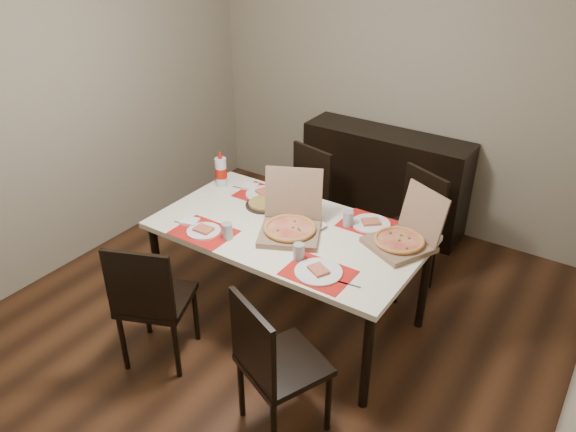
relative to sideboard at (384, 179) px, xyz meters
The scene contains 18 objects.
ground 1.84m from the sideboard, 90.00° to the right, with size 3.80×4.00×0.02m, color #472816.
room_walls 1.86m from the sideboard, 90.00° to the right, with size 3.84×4.02×2.62m.
sideboard is the anchor object (origin of this frame).
dining_table 1.66m from the sideboard, 88.64° to the right, with size 1.80×1.00×0.75m.
chair_near_left 2.53m from the sideboard, 99.60° to the right, with size 0.55×0.55×0.93m.
chair_near_right 2.57m from the sideboard, 78.27° to the right, with size 0.55×0.55×0.93m.
chair_far_left 0.91m from the sideboard, 113.79° to the right, with size 0.50×0.50×0.93m.
chair_far_right 0.93m from the sideboard, 52.84° to the right, with size 0.56×0.56×0.93m.
setting_near_left 2.04m from the sideboard, 100.71° to the right, with size 0.48×0.30×0.11m.
setting_near_right 2.03m from the sideboard, 77.53° to the right, with size 0.49×0.30×0.11m.
setting_far_left 1.42m from the sideboard, 105.28° to the right, with size 0.49×0.30×0.11m.
setting_far_right 1.42m from the sideboard, 71.14° to the right, with size 0.49×0.30×0.11m.
napkin_loose 1.64m from the sideboard, 90.07° to the right, with size 0.12×0.11×0.02m, color white.
pizza_box_center 1.71m from the sideboard, 87.30° to the right, with size 0.53×0.55×0.39m.
pizza_box_right 1.64m from the sideboard, 61.48° to the right, with size 0.50×0.52×0.36m.
faina_plate 1.52m from the sideboard, 101.13° to the right, with size 0.27×0.27×0.03m.
dip_bowl 1.56m from the sideboard, 82.56° to the right, with size 0.11×0.11×0.03m, color white.
soda_bottle 1.62m from the sideboard, 118.70° to the right, with size 0.09×0.09×0.27m.
Camera 1 is at (1.84, -2.56, 2.68)m, focal length 35.00 mm.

